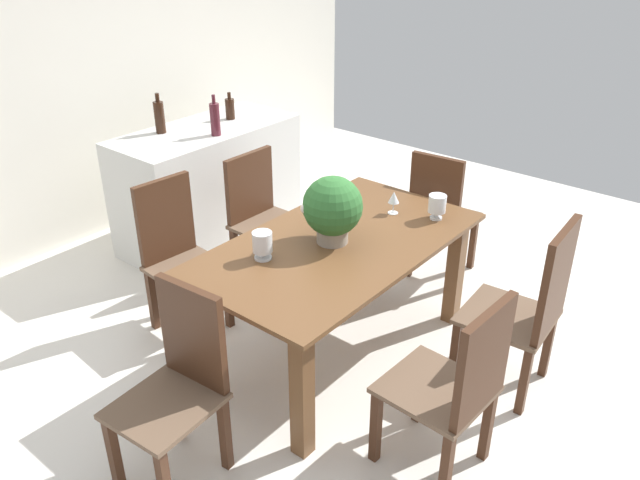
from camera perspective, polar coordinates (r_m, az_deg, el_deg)
name	(u,v)px	position (r m, az deg, el deg)	size (l,w,h in m)	color
ground_plane	(337,351)	(4.00, 1.51, -9.90)	(7.04, 7.04, 0.00)	silver
back_wall	(67,77)	(5.31, -21.68, 13.40)	(6.40, 0.10, 2.60)	silver
dining_table	(337,264)	(3.66, 1.57, -2.17)	(1.71, 0.96, 0.76)	brown
chair_foot_end	(440,212)	(4.57, 10.62, 2.44)	(0.48, 0.44, 0.97)	#422616
chair_far_right	(261,212)	(4.54, -5.27, 2.53)	(0.47, 0.46, 0.93)	#422616
chair_near_right	(531,304)	(3.59, 18.33, -5.45)	(0.49, 0.50, 1.04)	#422616
chair_near_left	(458,384)	(3.01, 12.18, -12.42)	(0.47, 0.49, 0.97)	#422616
chair_far_left	(176,249)	(4.08, -12.70, -0.82)	(0.45, 0.44, 0.98)	#422616
chair_head_end	(180,379)	(3.05, -12.41, -12.00)	(0.49, 0.44, 0.97)	#422616
flower_centerpiece	(333,208)	(3.50, 1.14, 2.88)	(0.34, 0.33, 0.39)	gray
crystal_vase_left	(262,243)	(3.39, -5.16, -0.29)	(0.11, 0.11, 0.16)	silver
crystal_vase_center_near	(437,204)	(3.88, 10.42, 3.14)	(0.11, 0.11, 0.15)	silver
wine_glass	(394,198)	(3.91, 6.60, 3.73)	(0.07, 0.07, 0.14)	silver
kitchen_counter	(209,185)	(5.19, -9.88, 4.90)	(1.47, 0.66, 0.93)	silver
wine_bottle_amber	(215,119)	(4.83, -9.35, 10.62)	(0.07, 0.07, 0.30)	#511E28
wine_bottle_clear	(230,108)	(5.21, -8.04, 11.55)	(0.07, 0.07, 0.21)	black
wine_bottle_dark	(159,117)	(4.96, -14.14, 10.63)	(0.08, 0.08, 0.30)	black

